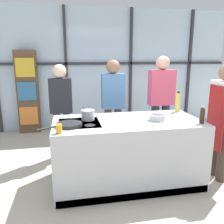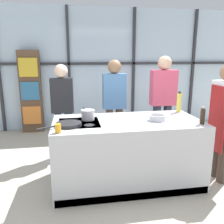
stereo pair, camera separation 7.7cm
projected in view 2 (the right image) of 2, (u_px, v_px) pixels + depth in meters
The scene contains 15 objects.
ground_plane at pixel (127, 181), 3.34m from camera, with size 18.00×18.00×0.00m, color #BCB29E.
back_window_wall at pixel (102, 69), 5.65m from camera, with size 6.40×0.10×2.80m.
bookshelf at pixel (31, 92), 5.32m from camera, with size 0.46×0.19×1.84m.
demo_island at pixel (127, 152), 3.24m from camera, with size 1.96×0.95×0.88m.
chef at pixel (224, 116), 3.20m from camera, with size 0.23×0.42×1.62m.
spectator_far_left at pixel (62, 105), 3.96m from camera, with size 0.37×0.22×1.59m.
spectator_center_left at pixel (114, 101), 4.09m from camera, with size 0.39×0.23×1.66m.
spectator_center_right at pixel (163, 98), 4.22m from camera, with size 0.45×0.24×1.72m.
frying_pan at pixel (68, 124), 2.89m from camera, with size 0.52×0.36×0.04m.
saucepan at pixel (88, 114), 3.16m from camera, with size 0.18×0.33×0.14m.
white_plate at pixel (154, 116), 3.36m from camera, with size 0.23×0.23×0.01m, color white.
mixing_bowl at pixel (157, 117), 3.13m from camera, with size 0.22×0.22×0.08m.
oil_bottle at pixel (179, 102), 3.58m from camera, with size 0.07×0.07×0.31m.
pepper_grinder at pixel (203, 116), 2.96m from camera, with size 0.06×0.06×0.23m.
juice_glass_near at pixel (58, 128), 2.63m from camera, with size 0.07×0.07×0.10m, color orange.
Camera 2 is at (-0.70, -2.95, 1.72)m, focal length 38.00 mm.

